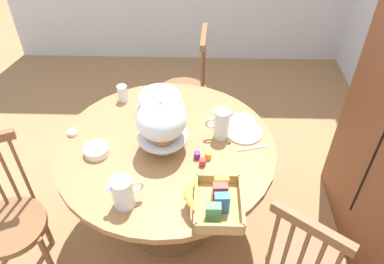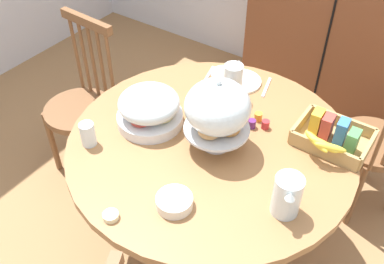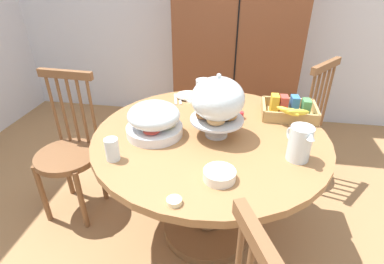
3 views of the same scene
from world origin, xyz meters
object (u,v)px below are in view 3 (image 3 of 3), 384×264
at_px(windsor_chair_by_cabinet, 295,125).
at_px(pastry_stand_with_dome, 218,101).
at_px(china_plate_large, 201,98).
at_px(windsor_chair_facing_door, 69,154).
at_px(butter_dish, 174,201).
at_px(dining_table, 209,164).
at_px(milk_pitcher, 299,145).
at_px(wooden_armoire, 238,32).
at_px(fruit_platter_covered, 154,120).
at_px(china_plate_small, 188,95).
at_px(drinking_glass, 112,149).
at_px(cereal_bowl, 219,175).
at_px(cereal_basket, 289,110).
at_px(orange_juice_pitcher, 203,95).

relative_size(windsor_chair_by_cabinet, pastry_stand_with_dome, 2.83).
bearing_deg(china_plate_large, windsor_chair_facing_door, -154.81).
height_order(windsor_chair_by_cabinet, butter_dish, windsor_chair_by_cabinet).
distance_m(dining_table, milk_pitcher, 0.54).
height_order(wooden_armoire, windsor_chair_facing_door, wooden_armoire).
bearing_deg(windsor_chair_by_cabinet, china_plate_large, -158.65).
bearing_deg(wooden_armoire, fruit_platter_covered, -104.12).
bearing_deg(china_plate_small, drinking_glass, -105.60).
height_order(fruit_platter_covered, china_plate_small, fruit_platter_covered).
height_order(windsor_chair_by_cabinet, windsor_chair_facing_door, same).
distance_m(china_plate_small, butter_dish, 1.02).
bearing_deg(windsor_chair_by_cabinet, fruit_platter_covered, -138.08).
xyz_separation_m(fruit_platter_covered, milk_pitcher, (0.72, -0.11, -0.01)).
relative_size(windsor_chair_by_cabinet, cereal_bowl, 6.96).
relative_size(windsor_chair_by_cabinet, fruit_platter_covered, 3.25).
xyz_separation_m(wooden_armoire, fruit_platter_covered, (-0.37, -1.49, -0.16)).
height_order(windsor_chair_by_cabinet, cereal_basket, windsor_chair_by_cabinet).
bearing_deg(pastry_stand_with_dome, wooden_armoire, 88.09).
xyz_separation_m(windsor_chair_facing_door, drinking_glass, (0.51, -0.39, 0.34)).
bearing_deg(drinking_glass, orange_juice_pitcher, 61.85).
height_order(milk_pitcher, china_plate_small, milk_pitcher).
xyz_separation_m(windsor_chair_facing_door, cereal_basket, (1.37, 0.20, 0.33)).
distance_m(cereal_bowl, butter_dish, 0.24).
bearing_deg(china_plate_small, dining_table, -65.68).
bearing_deg(cereal_basket, orange_juice_pitcher, 175.18).
relative_size(windsor_chair_by_cabinet, drinking_glass, 8.86).
bearing_deg(windsor_chair_by_cabinet, dining_table, -128.51).
distance_m(windsor_chair_facing_door, drinking_glass, 0.72).
distance_m(milk_pitcher, china_plate_small, 0.89).
bearing_deg(wooden_armoire, cereal_basket, -72.95).
relative_size(pastry_stand_with_dome, milk_pitcher, 1.93).
relative_size(windsor_chair_by_cabinet, butter_dish, 16.25).
relative_size(china_plate_large, china_plate_small, 1.47).
distance_m(wooden_armoire, butter_dish, 2.01).
xyz_separation_m(wooden_armoire, cereal_basket, (0.36, -1.16, -0.20)).
bearing_deg(dining_table, fruit_platter_covered, -169.32).
relative_size(pastry_stand_with_dome, butter_dish, 5.73).
distance_m(wooden_armoire, drinking_glass, 1.83).
bearing_deg(dining_table, butter_dish, -97.76).
bearing_deg(fruit_platter_covered, cereal_basket, 24.35).
height_order(windsor_chair_by_cabinet, china_plate_small, windsor_chair_by_cabinet).
bearing_deg(cereal_basket, cereal_bowl, -118.41).
bearing_deg(windsor_chair_by_cabinet, orange_juice_pitcher, -148.32).
distance_m(cereal_basket, cereal_bowl, 0.75).
distance_m(orange_juice_pitcher, china_plate_small, 0.20).
relative_size(wooden_armoire, butter_dish, 32.67).
bearing_deg(orange_juice_pitcher, cereal_basket, -4.82).
relative_size(fruit_platter_covered, china_plate_large, 1.36).
distance_m(pastry_stand_with_dome, milk_pitcher, 0.44).
bearing_deg(china_plate_large, milk_pitcher, -48.68).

